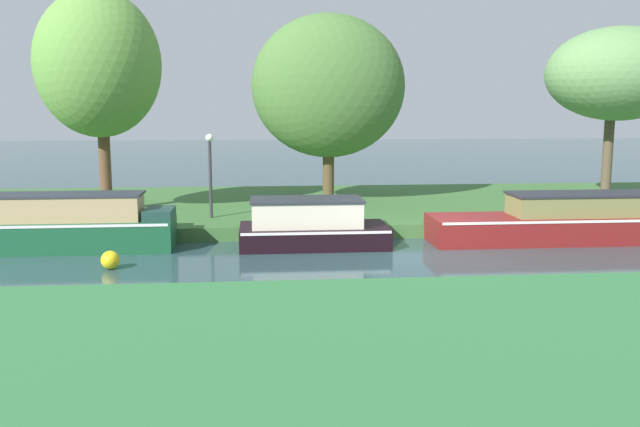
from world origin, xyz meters
name	(u,v)px	position (x,y,z in m)	size (l,w,h in m)	color
ground_plane	(428,253)	(0.00, 0.00, 0.00)	(120.00, 120.00, 0.00)	#2C484D
riverbank_far	(381,207)	(0.00, 7.00, 0.20)	(72.00, 10.00, 0.40)	#3C6B34
riverbank_near	(597,384)	(0.00, -9.00, 0.20)	(72.00, 10.00, 0.40)	#32763F
black_barge	(311,226)	(-2.99, 1.20, 0.56)	(4.03, 1.93, 1.32)	black
maroon_narrowboat	(573,221)	(4.47, 1.20, 0.58)	(7.74, 1.77, 1.39)	maroon
forest_cruiser	(67,226)	(-9.47, 1.20, 0.66)	(5.72, 1.47, 1.53)	#184F30
willow_tree_left	(98,65)	(-9.35, 5.25, 5.08)	(3.90, 3.90, 6.99)	brown
willow_tree_centre	(329,86)	(-1.90, 7.09, 4.47)	(5.41, 3.55, 6.59)	brown
willow_tree_right	(618,74)	(8.38, 6.49, 4.91)	(5.18, 4.26, 6.17)	brown
lamp_post	(210,164)	(-5.86, 3.83, 2.04)	(0.24, 0.24, 2.57)	#333338
mooring_post_near	(622,208)	(6.72, 2.68, 0.69)	(0.19, 0.19, 0.59)	#493731
channel_buoy	(110,260)	(-7.90, -1.04, 0.22)	(0.44, 0.44, 0.44)	yellow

